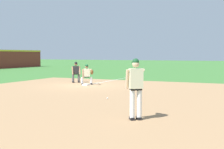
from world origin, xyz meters
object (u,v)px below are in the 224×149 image
(first_baseman, at_px, (87,73))
(first_base_bag, at_px, (86,85))
(baseball, at_px, (107,98))
(pitcher, at_px, (136,85))
(umpire, at_px, (76,71))

(first_baseman, bearing_deg, first_base_bag, -161.64)
(first_base_bag, xyz_separation_m, first_baseman, (0.42, 0.14, 0.69))
(first_base_bag, distance_m, baseball, 6.23)
(baseball, distance_m, pitcher, 4.58)
(pitcher, bearing_deg, first_baseman, 36.44)
(pitcher, relative_size, umpire, 1.27)
(pitcher, bearing_deg, baseball, 36.28)
(baseball, height_order, first_baseman, first_baseman)
(first_baseman, bearing_deg, baseball, -143.45)
(baseball, bearing_deg, first_base_bag, 37.83)
(first_base_bag, bearing_deg, pitcher, -142.82)
(first_baseman, bearing_deg, pitcher, -143.56)
(baseball, bearing_deg, umpire, 40.46)
(umpire, bearing_deg, baseball, -139.54)
(baseball, xyz_separation_m, pitcher, (-3.60, -2.64, 1.02))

